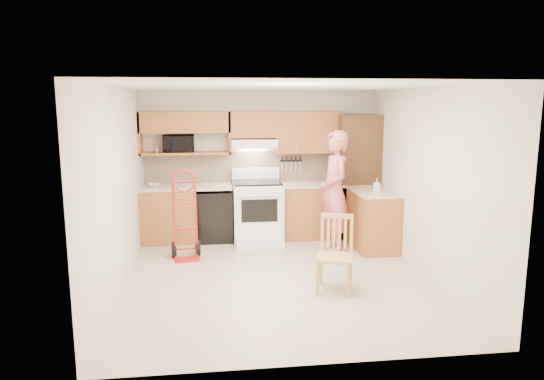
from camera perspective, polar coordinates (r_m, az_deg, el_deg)
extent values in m
cube|color=#C0AC8F|center=(6.71, 0.54, -10.12)|extent=(4.00, 4.50, 0.02)
cube|color=white|center=(6.30, 0.58, 11.91)|extent=(4.00, 4.50, 0.02)
cube|color=silver|center=(8.61, -1.46, 3.03)|extent=(4.00, 0.02, 2.50)
cube|color=silver|center=(4.21, 4.70, -4.57)|extent=(4.00, 0.02, 2.50)
cube|color=silver|center=(6.44, -17.47, 0.14)|extent=(0.02, 4.50, 2.50)
cube|color=silver|center=(6.95, 17.23, 0.86)|extent=(0.02, 4.50, 2.50)
cube|color=#CDB693|center=(8.59, -1.44, 2.68)|extent=(3.92, 0.03, 0.55)
cube|color=#955F39|center=(8.43, -11.78, -2.86)|extent=(0.90, 0.60, 0.90)
cube|color=black|center=(8.41, -6.67, -2.92)|extent=(0.60, 0.60, 0.85)
cube|color=#955F39|center=(8.57, 4.31, -2.46)|extent=(1.14, 0.60, 0.90)
cube|color=beige|center=(8.32, -9.84, 0.34)|extent=(1.50, 0.63, 0.04)
cube|color=beige|center=(8.48, 4.35, 0.64)|extent=(1.14, 0.63, 0.04)
cube|color=#955F39|center=(8.04, 11.55, -3.49)|extent=(0.60, 1.00, 0.90)
cube|color=beige|center=(7.94, 11.67, -0.19)|extent=(0.63, 1.00, 0.04)
cube|color=brown|center=(8.66, 9.69, 1.59)|extent=(0.70, 0.60, 2.10)
cube|color=#955F39|center=(8.34, -10.02, 7.69)|extent=(1.50, 0.33, 0.34)
cube|color=#955F39|center=(8.38, -9.91, 4.20)|extent=(1.50, 0.33, 0.04)
cube|color=#955F39|center=(8.37, -2.19, 7.57)|extent=(0.76, 0.33, 0.44)
cube|color=#955F39|center=(8.51, 4.25, 6.65)|extent=(1.14, 0.33, 0.70)
cube|color=white|center=(8.32, -2.13, 5.41)|extent=(0.76, 0.46, 0.14)
imported|color=black|center=(8.37, -10.72, 5.28)|extent=(0.53, 0.37, 0.28)
imported|color=#CF6266|center=(7.68, 7.20, -0.23)|extent=(0.50, 0.72, 1.89)
imported|color=white|center=(7.81, 11.99, 0.54)|extent=(0.10, 0.10, 0.21)
imported|color=white|center=(8.35, -13.47, 0.56)|extent=(0.26, 0.26, 0.05)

